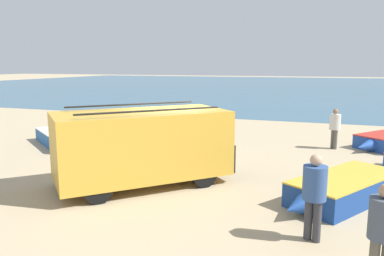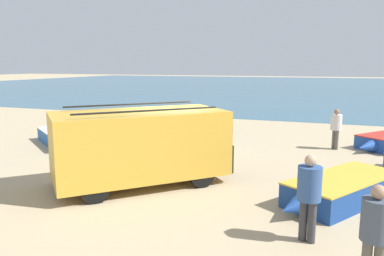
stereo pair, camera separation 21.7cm
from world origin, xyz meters
name	(u,v)px [view 1 (the left image)]	position (x,y,z in m)	size (l,w,h in m)	color
ground_plane	(172,171)	(0.00, 0.00, 0.00)	(200.00, 200.00, 0.00)	tan
sea_water	(295,86)	(0.00, 52.00, 0.00)	(120.00, 80.00, 0.01)	#33607A
parked_van	(143,144)	(-0.26, -1.53, 1.16)	(4.91, 4.89, 2.23)	gold
fishing_rowboat_0	(187,127)	(-1.88, 6.46, 0.28)	(4.92, 1.92, 0.57)	#234CA3
fishing_rowboat_3	(61,139)	(-5.87, 1.98, 0.28)	(3.93, 3.27, 0.56)	#2D66AD
fishing_rowboat_4	(342,189)	(5.04, -1.11, 0.31)	(2.97, 3.90, 0.62)	navy
fishing_rowboat_6	(104,121)	(-6.94, 6.93, 0.29)	(2.28, 5.07, 0.58)	navy
fisherman_0	(314,190)	(4.40, -3.59, 1.03)	(0.45, 0.45, 1.72)	#38383D
fisherman_1	(167,124)	(-1.35, 2.79, 1.02)	(0.45, 0.45, 1.70)	#5B564C
fisherman_2	(383,227)	(5.41, -4.90, 0.99)	(0.44, 0.44, 1.66)	#5B564C
fisherman_3	(335,125)	(4.97, 5.11, 0.97)	(0.43, 0.43, 1.63)	#5B564C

